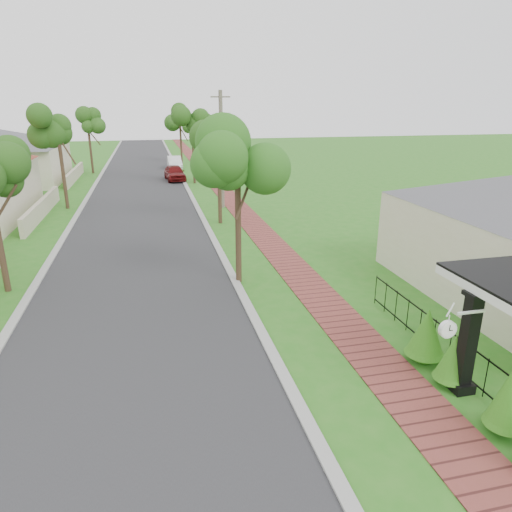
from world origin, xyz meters
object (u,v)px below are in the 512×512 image
object	(u,v)px
porch_post	(467,348)
station_clock	(450,328)
parked_car_white	(174,163)
near_tree	(237,164)
utility_pole	(222,150)
parked_car_red	(175,173)

from	to	relation	value
porch_post	station_clock	size ratio (longest dim) A/B	2.40
porch_post	station_clock	xyz separation A→B (m)	(-0.86, -0.40, 0.83)
parked_car_white	near_tree	bearing A→B (deg)	-90.37
utility_pole	near_tree	bearing A→B (deg)	-96.58
parked_car_white	utility_pole	world-z (taller)	utility_pole
parked_car_white	station_clock	distance (m)	40.83
utility_pole	parked_car_red	bearing A→B (deg)	101.24
utility_pole	station_clock	world-z (taller)	utility_pole
utility_pole	station_clock	xyz separation A→B (m)	(1.39, -21.40, -1.71)
parked_car_white	porch_post	bearing A→B (deg)	-85.20
parked_car_red	near_tree	world-z (taller)	near_tree
near_tree	utility_pole	distance (m)	13.11
near_tree	utility_pole	bearing A→B (deg)	83.42
parked_car_red	near_tree	size ratio (longest dim) A/B	0.70
parked_car_red	station_clock	size ratio (longest dim) A/B	3.69
porch_post	near_tree	size ratio (longest dim) A/B	0.45
station_clock	parked_car_red	bearing A→B (deg)	96.42
porch_post	parked_car_red	xyz separation A→B (m)	(-4.59, 32.78, -0.46)
parked_car_white	station_clock	xyz separation A→B (m)	(3.29, -40.67, 1.31)
porch_post	utility_pole	xyz separation A→B (m)	(-2.25, 21.00, 2.54)
porch_post	parked_car_white	xyz separation A→B (m)	(-4.15, 40.27, -0.48)
station_clock	parked_car_white	bearing A→B (deg)	94.63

